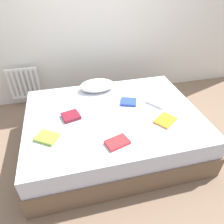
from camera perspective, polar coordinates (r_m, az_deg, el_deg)
ground_plane at (r=2.72m, az=0.26°, el=-8.79°), size 8.00×8.00×0.00m
back_wall at (r=3.28m, az=-6.10°, el=27.02°), size 6.00×0.10×2.80m
bed at (r=2.55m, az=0.27°, el=-4.87°), size 2.00×1.50×0.50m
radiator at (r=3.48m, az=-22.89°, el=7.16°), size 0.45×0.04×0.50m
pillow at (r=2.80m, az=-4.11°, el=7.28°), size 0.45×0.29×0.14m
textbook_white at (r=2.60m, az=12.33°, el=2.63°), size 0.28×0.30×0.03m
textbook_lime at (r=2.15m, az=-17.32°, el=-6.62°), size 0.26×0.25×0.03m
textbook_orange at (r=2.34m, az=14.38°, el=-2.20°), size 0.29×0.28×0.02m
textbook_red at (r=2.01m, az=1.48°, el=-8.29°), size 0.25×0.20×0.03m
textbook_maroon at (r=2.35m, az=-11.19°, el=-1.10°), size 0.22×0.21×0.04m
textbook_blue at (r=2.56m, az=4.53°, el=2.78°), size 0.23×0.21×0.03m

